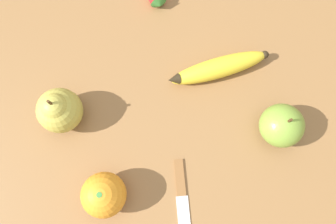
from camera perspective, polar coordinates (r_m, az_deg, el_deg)
The scene contains 6 objects.
ground_plane at distance 0.63m, azimuth -3.01°, elevation -3.99°, with size 3.00×3.00×0.00m, color olive.
banana at distance 0.65m, azimuth 8.73°, elevation 7.60°, with size 0.19×0.15×0.04m.
orange at distance 0.59m, azimuth -11.12°, elevation -13.96°, with size 0.08×0.08×0.08m.
pear at distance 0.62m, azimuth -18.43°, elevation 0.35°, with size 0.08×0.08×0.10m.
apple at distance 0.63m, azimuth 19.17°, elevation -2.23°, with size 0.08×0.08×0.09m.
paring_knife at distance 0.62m, azimuth 2.46°, elevation -14.73°, with size 0.12×0.12×0.01m.
Camera 1 is at (0.07, 0.09, 0.62)m, focal length 35.00 mm.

